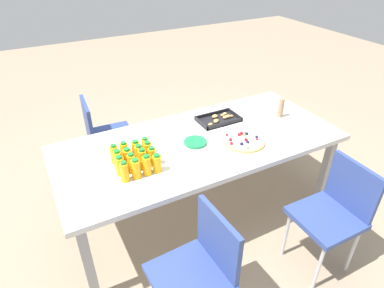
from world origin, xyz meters
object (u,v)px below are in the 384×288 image
object	(u,v)px
chair_near_left	(200,266)
juice_bottle_10	(139,154)
juice_bottle_13	(124,152)
juice_bottle_1	(136,169)
juice_bottle_5	(132,163)
juice_bottle_15	(145,146)
chair_near_right	(335,209)
juice_bottle_14	(136,149)
fruit_pizza	(244,141)
chair_far_left	(103,133)
juice_bottle_0	(125,172)
juice_bottle_11	(148,151)
party_table	(200,147)
cardboard_tube	(281,108)
snack_tray	(219,119)
juice_bottle_12	(114,154)
juice_bottle_3	(157,163)
juice_bottle_4	(120,166)
napkin_stack	(262,107)
plate_stack	(195,142)
juice_bottle_6	(143,159)
juice_bottle_7	(152,157)
juice_bottle_9	(128,157)
juice_bottle_2	(147,165)
juice_bottle_8	(118,160)

from	to	relation	value
chair_near_left	juice_bottle_10	size ratio (longest dim) A/B	5.73
juice_bottle_13	juice_bottle_1	bearing A→B (deg)	-88.90
juice_bottle_5	juice_bottle_15	distance (m)	0.22
chair_near_right	juice_bottle_14	xyz separation A→B (m)	(-1.06, 0.89, 0.29)
fruit_pizza	chair_far_left	bearing A→B (deg)	129.26
chair_far_left	juice_bottle_0	xyz separation A→B (m)	(-0.11, -1.05, 0.29)
juice_bottle_11	party_table	bearing A→B (deg)	5.65
chair_near_left	juice_bottle_5	xyz separation A→B (m)	(-0.12, 0.72, 0.29)
chair_near_right	cardboard_tube	world-z (taller)	cardboard_tube
juice_bottle_1	snack_tray	world-z (taller)	juice_bottle_1
juice_bottle_15	cardboard_tube	bearing A→B (deg)	-0.37
juice_bottle_5	juice_bottle_12	size ratio (longest dim) A/B	0.98
juice_bottle_3	juice_bottle_4	xyz separation A→B (m)	(-0.22, 0.08, 0.00)
napkin_stack	chair_far_left	bearing A→B (deg)	155.28
chair_near_left	party_table	bearing A→B (deg)	-31.63
juice_bottle_12	plate_stack	distance (m)	0.61
juice_bottle_6	juice_bottle_10	size ratio (longest dim) A/B	1.03
fruit_pizza	juice_bottle_14	bearing A→B (deg)	166.38
juice_bottle_7	juice_bottle_9	bearing A→B (deg)	151.72
juice_bottle_7	juice_bottle_3	bearing A→B (deg)	-88.74
juice_bottle_13	juice_bottle_10	bearing A→B (deg)	-43.71
juice_bottle_4	juice_bottle_14	world-z (taller)	juice_bottle_4
juice_bottle_6	snack_tray	bearing A→B (deg)	22.07
chair_near_right	juice_bottle_13	world-z (taller)	juice_bottle_13
fruit_pizza	cardboard_tube	world-z (taller)	cardboard_tube
juice_bottle_14	snack_tray	distance (m)	0.83
party_table	cardboard_tube	bearing A→B (deg)	1.55
cardboard_tube	juice_bottle_2	bearing A→B (deg)	-170.45
party_table	juice_bottle_12	world-z (taller)	juice_bottle_12
juice_bottle_2	snack_tray	size ratio (longest dim) A/B	0.43
juice_bottle_0	juice_bottle_3	bearing A→B (deg)	-0.54
chair_far_left	chair_near_right	world-z (taller)	same
chair_near_right	juice_bottle_2	size ratio (longest dim) A/B	5.58
plate_stack	cardboard_tube	xyz separation A→B (m)	(0.85, 0.04, 0.07)
juice_bottle_10	fruit_pizza	world-z (taller)	juice_bottle_10
juice_bottle_4	juice_bottle_8	distance (m)	0.07
chair_near_left	napkin_stack	size ratio (longest dim) A/B	5.53
chair_near_left	juice_bottle_7	world-z (taller)	juice_bottle_7
plate_stack	juice_bottle_8	bearing A→B (deg)	-176.67
juice_bottle_8	juice_bottle_10	xyz separation A→B (m)	(0.15, -0.00, 0.00)
juice_bottle_3	juice_bottle_5	size ratio (longest dim) A/B	0.96
juice_bottle_11	juice_bottle_6	bearing A→B (deg)	-132.11
party_table	juice_bottle_7	xyz separation A→B (m)	(-0.44, -0.12, 0.13)
party_table	juice_bottle_2	xyz separation A→B (m)	(-0.51, -0.20, 0.13)
juice_bottle_12	cardboard_tube	distance (m)	1.46
chair_near_right	juice_bottle_14	bearing A→B (deg)	50.61
napkin_stack	juice_bottle_14	bearing A→B (deg)	-170.39
juice_bottle_7	snack_tray	bearing A→B (deg)	24.07
juice_bottle_1	juice_bottle_2	distance (m)	0.08
juice_bottle_12	fruit_pizza	bearing A→B (deg)	-12.09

